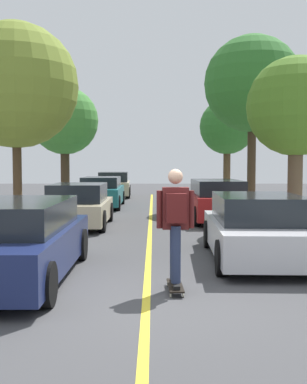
{
  "coord_description": "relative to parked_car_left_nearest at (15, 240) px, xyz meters",
  "views": [
    {
      "loc": [
        0.1,
        -7.02,
        1.99
      ],
      "look_at": [
        0.13,
        7.3,
        1.14
      ],
      "focal_mm": 45.45,
      "sensor_mm": 36.0,
      "label": 1
    }
  ],
  "objects": [
    {
      "name": "parked_car_left_farthest",
      "position": [
        -0.0,
        20.31,
        0.04
      ],
      "size": [
        2.09,
        4.2,
        1.46
      ],
      "color": "#BCAD89",
      "rests_on": "ground"
    },
    {
      "name": "parked_car_right_nearest",
      "position": [
        4.49,
        1.65,
        -0.02
      ],
      "size": [
        2.1,
        4.35,
        1.34
      ],
      "color": "#B7B7BC",
      "rests_on": "ground"
    },
    {
      "name": "skateboard",
      "position": [
        2.69,
        -0.82,
        -0.58
      ],
      "size": [
        0.25,
        0.85,
        0.1
      ],
      "color": "black",
      "rests_on": "ground"
    },
    {
      "name": "street_tree_right_nearest",
      "position": [
        6.59,
        6.26,
        2.96
      ],
      "size": [
        2.95,
        2.95,
        5.01
      ],
      "color": "brown",
      "rests_on": "sidewalk_right"
    },
    {
      "name": "parked_car_left_nearest",
      "position": [
        0.0,
        0.0,
        0.0
      ],
      "size": [
        1.96,
        4.7,
        1.34
      ],
      "color": "navy",
      "rests_on": "ground"
    },
    {
      "name": "skateboarder",
      "position": [
        2.69,
        -0.85,
        0.45
      ],
      "size": [
        0.58,
        0.7,
        1.79
      ],
      "color": "black",
      "rests_on": "skateboard"
    },
    {
      "name": "street_tree_left_near",
      "position": [
        -2.09,
        16.15,
        3.4
      ],
      "size": [
        3.37,
        3.37,
        5.65
      ],
      "color": "#3D2D1E",
      "rests_on": "sidewalk_left"
    },
    {
      "name": "street_tree_right_near",
      "position": [
        6.59,
        12.75,
        4.68
      ],
      "size": [
        4.14,
        4.14,
        7.31
      ],
      "color": "#3D2D1E",
      "rests_on": "sidewalk_right"
    },
    {
      "name": "fire_hydrant",
      "position": [
        5.99,
        4.28,
        -0.19
      ],
      "size": [
        0.2,
        0.2,
        0.7
      ],
      "color": "#B2140F",
      "rests_on": "sidewalk_right"
    },
    {
      "name": "street_tree_right_far",
      "position": [
        6.59,
        19.79,
        3.37
      ],
      "size": [
        3.17,
        3.17,
        5.53
      ],
      "color": "#4C3823",
      "rests_on": "sidewalk_right"
    },
    {
      "name": "parked_car_right_near",
      "position": [
        4.49,
        8.34,
        0.04
      ],
      "size": [
        1.87,
        4.35,
        1.42
      ],
      "color": "maroon",
      "rests_on": "ground"
    },
    {
      "name": "ground",
      "position": [
        2.25,
        -1.22,
        -0.67
      ],
      "size": [
        80.0,
        80.0,
        0.0
      ],
      "primitive_type": "plane",
      "color": "#424244"
    },
    {
      "name": "street_tree_left_nearest",
      "position": [
        -2.09,
        7.58,
        3.81
      ],
      "size": [
        4.04,
        4.04,
        6.37
      ],
      "color": "#4C3823",
      "rests_on": "sidewalk_left"
    },
    {
      "name": "center_line",
      "position": [
        2.25,
        2.78,
        -0.67
      ],
      "size": [
        0.12,
        39.2,
        0.01
      ],
      "primitive_type": "cube",
      "color": "gold",
      "rests_on": "ground"
    },
    {
      "name": "parked_car_left_near",
      "position": [
        0.0,
        6.93,
        -0.02
      ],
      "size": [
        1.94,
        4.06,
        1.35
      ],
      "color": "#BCAD89",
      "rests_on": "ground"
    },
    {
      "name": "parked_car_left_far",
      "position": [
        0.0,
        13.63,
        0.0
      ],
      "size": [
        1.92,
        4.71,
        1.37
      ],
      "color": "#196066",
      "rests_on": "ground"
    }
  ]
}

